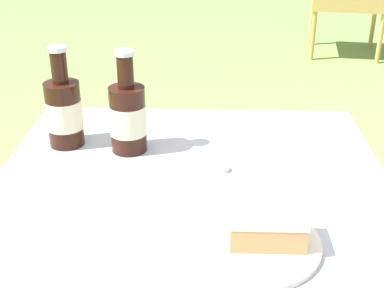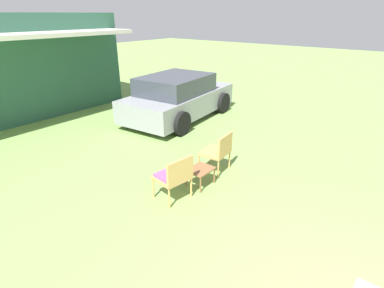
% 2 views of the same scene
% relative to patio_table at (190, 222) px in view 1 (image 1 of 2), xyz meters
% --- Properties ---
extents(patio_table, '(0.80, 0.82, 0.76)m').
position_rel_patio_table_xyz_m(patio_table, '(0.00, 0.00, 0.00)').
color(patio_table, '#9EA3A8').
rests_on(patio_table, ground_plane).
extents(cake_on_plate, '(0.24, 0.24, 0.07)m').
position_rel_patio_table_xyz_m(cake_on_plate, '(0.12, -0.17, 0.10)').
color(cake_on_plate, silver).
rests_on(cake_on_plate, patio_table).
extents(cola_bottle_near, '(0.08, 0.08, 0.23)m').
position_rel_patio_table_xyz_m(cola_bottle_near, '(-0.14, 0.17, 0.16)').
color(cola_bottle_near, black).
rests_on(cola_bottle_near, patio_table).
extents(cola_bottle_far, '(0.08, 0.08, 0.23)m').
position_rel_patio_table_xyz_m(cola_bottle_far, '(-0.29, 0.19, 0.16)').
color(cola_bottle_far, black).
rests_on(cola_bottle_far, patio_table).
extents(fork, '(0.19, 0.05, 0.01)m').
position_rel_patio_table_xyz_m(fork, '(0.05, -0.17, 0.08)').
color(fork, silver).
rests_on(fork, patio_table).
extents(loose_bottle_cap, '(0.03, 0.03, 0.01)m').
position_rel_patio_table_xyz_m(loose_bottle_cap, '(0.07, 0.08, 0.08)').
color(loose_bottle_cap, silver).
rests_on(loose_bottle_cap, patio_table).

